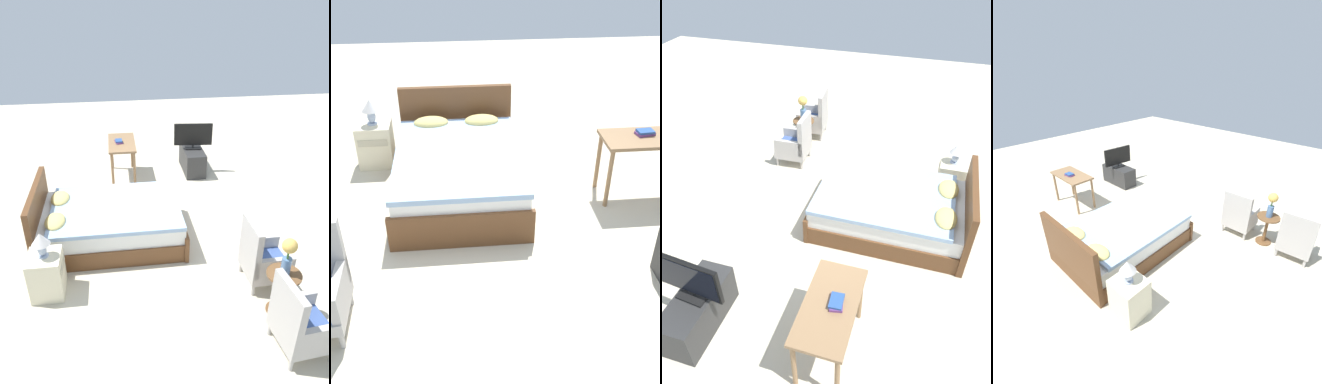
% 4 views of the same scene
% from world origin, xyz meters
% --- Properties ---
extents(ground_plane, '(16.00, 16.00, 0.00)m').
position_xyz_m(ground_plane, '(0.00, 0.00, 0.00)').
color(ground_plane, beige).
extents(bed, '(1.49, 2.15, 0.96)m').
position_xyz_m(bed, '(-0.08, 1.04, 0.30)').
color(bed, brown).
rests_on(bed, ground_plane).
extents(nightstand, '(0.44, 0.41, 0.58)m').
position_xyz_m(nightstand, '(-1.16, 1.80, 0.29)').
color(nightstand, beige).
rests_on(nightstand, ground_plane).
extents(table_lamp, '(0.22, 0.22, 0.33)m').
position_xyz_m(table_lamp, '(-1.16, 1.80, 0.79)').
color(table_lamp, '#9EADC6').
rests_on(table_lamp, nightstand).
extents(vanity_desk, '(1.04, 0.52, 0.77)m').
position_xyz_m(vanity_desk, '(2.06, 0.73, 0.65)').
color(vanity_desk, '#8E6B47').
rests_on(vanity_desk, ground_plane).
extents(book_stack, '(0.22, 0.16, 0.05)m').
position_xyz_m(book_stack, '(2.03, 0.78, 0.79)').
color(book_stack, '#66387A').
rests_on(book_stack, vanity_desk).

